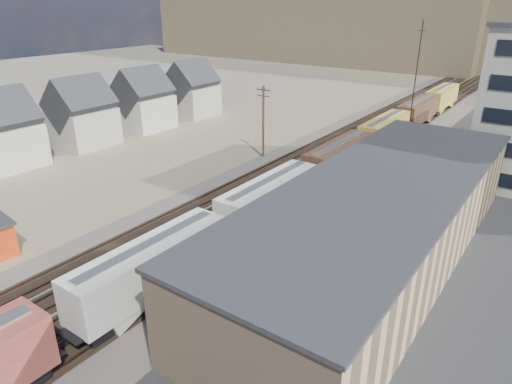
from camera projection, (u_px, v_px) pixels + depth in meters
The scene contains 10 objects.
ballast_bed at pixel (343, 153), 65.96m from camera, with size 18.00×200.00×0.06m, color #4C4742.
dirt_yard at pixel (193, 146), 69.19m from camera, with size 24.00×180.00×0.03m, color #6C614A.
asphalt_lot at pixel (486, 236), 42.96m from camera, with size 26.00×120.00×0.04m, color #232326.
rail_tracks at pixel (339, 152), 66.23m from camera, with size 11.40×200.00×0.24m.
freight_train at pixel (308, 175), 50.05m from camera, with size 3.00×119.74×4.46m.
warehouse at pixel (379, 221), 37.81m from camera, with size 12.40×40.40×7.25m.
utility_pole_north at pixel (263, 120), 62.47m from camera, with size 2.20×0.32×10.00m.
radio_mast at pixel (415, 84), 66.69m from camera, with size 1.20×0.16×18.00m.
townhouse_row at pixel (45, 125), 63.77m from camera, with size 8.15×68.16×10.47m.
hills_north at pixel (505, 20), 148.66m from camera, with size 265.00×80.00×32.00m.
Camera 1 is at (26.37, -8.49, 20.64)m, focal length 32.00 mm.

